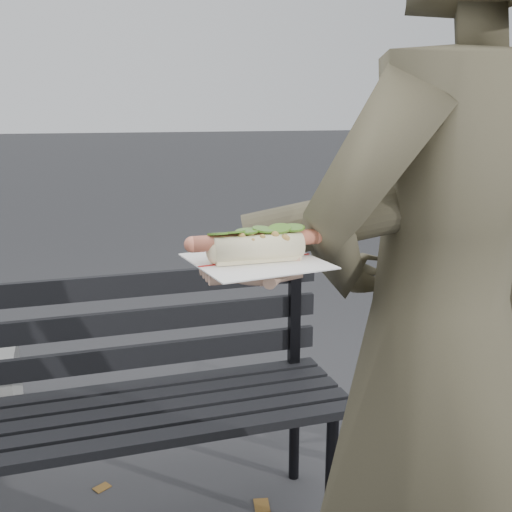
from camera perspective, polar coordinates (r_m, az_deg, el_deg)
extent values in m
cylinder|color=black|center=(2.14, 7.17, -20.02)|extent=(0.04, 0.04, 0.45)
cylinder|color=black|center=(2.40, 3.68, -15.81)|extent=(0.04, 0.04, 0.45)
cube|color=black|center=(1.86, -12.57, -17.18)|extent=(1.50, 0.07, 0.03)
cube|color=black|center=(1.93, -12.82, -15.84)|extent=(1.50, 0.07, 0.03)
cube|color=black|center=(2.01, -13.05, -14.60)|extent=(1.50, 0.07, 0.03)
cube|color=black|center=(2.09, -13.26, -13.46)|extent=(1.50, 0.07, 0.03)
cube|color=black|center=(2.17, -13.46, -12.40)|extent=(1.50, 0.07, 0.03)
cube|color=black|center=(2.23, 3.67, -5.59)|extent=(0.04, 0.03, 0.42)
cube|color=black|center=(2.16, -13.67, -9.55)|extent=(1.50, 0.02, 0.08)
cube|color=black|center=(2.11, -13.87, -6.30)|extent=(1.50, 0.02, 0.08)
cube|color=black|center=(2.07, -14.08, -2.91)|extent=(1.50, 0.02, 0.08)
imported|color=#4B4632|center=(1.26, 16.88, -8.51)|extent=(0.79, 0.64, 1.89)
cylinder|color=#4B4632|center=(1.10, 11.87, 4.28)|extent=(0.51, 0.23, 0.19)
cylinder|color=#D8A384|center=(0.95, 2.11, -0.86)|extent=(0.09, 0.08, 0.07)
ellipsoid|color=#D8A384|center=(0.93, 0.00, -1.49)|extent=(0.10, 0.11, 0.03)
cylinder|color=#D8A384|center=(0.89, -2.80, -2.12)|extent=(0.06, 0.02, 0.02)
cylinder|color=#D8A384|center=(0.91, -3.12, -1.79)|extent=(0.06, 0.02, 0.02)
cylinder|color=#D8A384|center=(0.93, -3.42, -1.48)|extent=(0.06, 0.02, 0.02)
cylinder|color=#D8A384|center=(0.95, -3.72, -1.18)|extent=(0.06, 0.02, 0.02)
cylinder|color=#D8A384|center=(0.89, 1.68, -2.20)|extent=(0.04, 0.05, 0.02)
cube|color=white|center=(0.93, 0.00, -0.48)|extent=(0.21, 0.21, 0.00)
cube|color=#B21E1E|center=(0.93, 0.00, -0.38)|extent=(0.19, 0.03, 0.00)
cylinder|color=#DA7254|center=(0.92, 0.00, 1.51)|extent=(0.20, 0.02, 0.02)
sphere|color=#DA7254|center=(0.90, -6.09, 1.10)|extent=(0.02, 0.02, 0.02)
sphere|color=#DA7254|center=(0.96, 5.72, 1.88)|extent=(0.03, 0.02, 0.02)
sphere|color=#9E6B2D|center=(0.91, 1.82, 1.98)|extent=(0.01, 0.01, 0.01)
sphere|color=#9E6B2D|center=(0.90, 0.63, 1.81)|extent=(0.01, 0.01, 0.01)
sphere|color=#9E6B2D|center=(0.93, -1.78, 2.32)|extent=(0.01, 0.01, 0.01)
sphere|color=#9E6B2D|center=(0.93, 1.50, 1.73)|extent=(0.01, 0.01, 0.01)
sphere|color=#9E6B2D|center=(0.92, 0.78, 1.96)|extent=(0.01, 0.01, 0.01)
sphere|color=#9E6B2D|center=(0.93, -0.53, 1.70)|extent=(0.01, 0.01, 0.01)
sphere|color=#9E6B2D|center=(0.91, 2.92, 1.61)|extent=(0.01, 0.01, 0.01)
sphere|color=#9E6B2D|center=(0.91, -2.53, 1.63)|extent=(0.01, 0.01, 0.01)
sphere|color=#9E6B2D|center=(0.95, 0.86, 2.26)|extent=(0.01, 0.01, 0.01)
sphere|color=#9E6B2D|center=(0.93, -2.49, 1.76)|extent=(0.01, 0.01, 0.01)
sphere|color=#9E6B2D|center=(0.90, -3.18, 1.74)|extent=(0.01, 0.01, 0.01)
sphere|color=#9E6B2D|center=(0.94, 2.42, 2.41)|extent=(0.01, 0.01, 0.01)
sphere|color=#9E6B2D|center=(0.94, 2.67, 2.08)|extent=(0.01, 0.01, 0.01)
sphere|color=#9E6B2D|center=(0.90, -1.38, 1.91)|extent=(0.01, 0.01, 0.01)
sphere|color=#9E6B2D|center=(0.91, -2.63, 1.83)|extent=(0.01, 0.01, 0.01)
sphere|color=#9E6B2D|center=(0.91, 2.77, 1.71)|extent=(0.01, 0.01, 0.01)
sphere|color=#9E6B2D|center=(0.94, 1.20, 2.45)|extent=(0.01, 0.01, 0.01)
sphere|color=#9E6B2D|center=(0.91, -0.58, 1.95)|extent=(0.01, 0.01, 0.01)
sphere|color=#9E6B2D|center=(0.96, 2.16, 2.14)|extent=(0.01, 0.01, 0.01)
sphere|color=#9E6B2D|center=(0.90, -0.29, 1.49)|extent=(0.01, 0.01, 0.01)
sphere|color=#9E6B2D|center=(0.93, 0.10, 1.88)|extent=(0.01, 0.01, 0.01)
sphere|color=#9E6B2D|center=(0.95, 1.45, 2.43)|extent=(0.01, 0.01, 0.01)
cylinder|color=#4B7F22|center=(0.90, -3.55, 2.15)|extent=(0.04, 0.04, 0.01)
cylinder|color=#4B7F22|center=(0.91, -2.14, 2.28)|extent=(0.04, 0.04, 0.01)
cylinder|color=#4B7F22|center=(0.91, -0.83, 2.40)|extent=(0.04, 0.04, 0.00)
cylinder|color=#4B7F22|center=(0.92, 0.75, 2.55)|extent=(0.04, 0.04, 0.01)
cylinder|color=#4B7F22|center=(0.93, 2.26, 2.64)|extent=(0.04, 0.04, 0.01)
cylinder|color=#4B7F22|center=(0.94, 3.59, 2.72)|extent=(0.04, 0.04, 0.01)
cube|color=brown|center=(3.06, 5.60, -13.71)|extent=(0.08, 0.09, 0.00)
cube|color=brown|center=(3.21, -3.12, -12.25)|extent=(0.10, 0.09, 0.00)
cube|color=brown|center=(2.62, 11.60, -18.96)|extent=(0.04, 0.05, 0.00)
cube|color=brown|center=(2.52, -14.46, -20.57)|extent=(0.07, 0.07, 0.00)
cube|color=brown|center=(2.37, 0.55, -22.65)|extent=(0.07, 0.09, 0.00)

